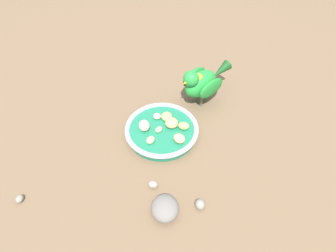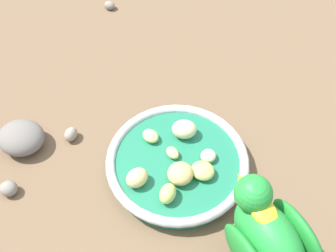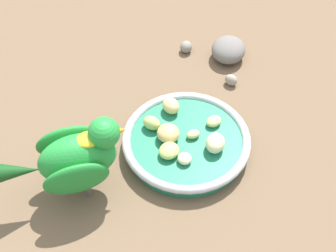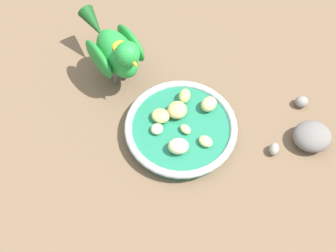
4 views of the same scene
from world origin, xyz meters
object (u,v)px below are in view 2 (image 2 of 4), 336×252
object	(u,v)px
apple_piece_1	(151,136)
parrot	(271,240)
pebble_1	(71,134)
apple_piece_3	(173,152)
rock_large	(21,138)
feeding_bowl	(177,164)
apple_piece_0	(178,173)
apple_piece_6	(203,171)
apple_piece_4	(168,194)
pebble_2	(110,5)
apple_piece_7	(184,129)
apple_piece_2	(208,156)
pebble_0	(9,189)
apple_piece_5	(137,178)

from	to	relation	value
apple_piece_1	parrot	world-z (taller)	parrot
pebble_1	apple_piece_3	bearing A→B (deg)	-84.34
pebble_1	rock_large	bearing A→B (deg)	122.25
feeding_bowl	apple_piece_0	size ratio (longest dim) A/B	5.63
apple_piece_6	apple_piece_4	bearing A→B (deg)	149.25
apple_piece_3	apple_piece_6	world-z (taller)	apple_piece_6
apple_piece_6	pebble_2	xyz separation A→B (m)	(0.33, 0.32, -0.03)
apple_piece_7	pebble_2	bearing A→B (deg)	44.88
apple_piece_2	apple_piece_3	bearing A→B (deg)	103.09
parrot	apple_piece_1	bearing A→B (deg)	10.25
apple_piece_0	pebble_2	world-z (taller)	apple_piece_0
apple_piece_2	pebble_2	xyz separation A→B (m)	(0.30, 0.32, -0.02)
apple_piece_1	apple_piece_4	size ratio (longest dim) A/B	0.88
apple_piece_7	pebble_0	world-z (taller)	apple_piece_7
apple_piece_2	pebble_0	bearing A→B (deg)	120.26
apple_piece_0	apple_piece_1	bearing A→B (deg)	52.08
apple_piece_2	apple_piece_7	bearing A→B (deg)	60.01
apple_piece_2	pebble_0	distance (m)	0.31
apple_piece_1	pebble_1	bearing A→B (deg)	103.48
apple_piece_4	apple_piece_5	distance (m)	0.05
feeding_bowl	apple_piece_5	distance (m)	0.07
apple_piece_0	pebble_0	distance (m)	0.26
apple_piece_2	pebble_2	size ratio (longest dim) A/B	1.09
apple_piece_0	rock_large	size ratio (longest dim) A/B	0.53
pebble_0	apple_piece_7	bearing A→B (deg)	-49.38
pebble_0	pebble_2	size ratio (longest dim) A/B	1.20
apple_piece_3	parrot	bearing A→B (deg)	-122.64
feeding_bowl	pebble_2	distance (m)	0.42
apple_piece_3	pebble_2	distance (m)	0.41
pebble_1	pebble_2	xyz separation A→B (m)	(0.33, 0.09, -0.00)
apple_piece_6	feeding_bowl	bearing A→B (deg)	79.59
apple_piece_7	pebble_2	distance (m)	0.38
apple_piece_1	apple_piece_3	distance (m)	0.05
apple_piece_6	pebble_0	world-z (taller)	apple_piece_6
apple_piece_3	pebble_1	world-z (taller)	apple_piece_3
pebble_1	parrot	bearing A→B (deg)	-105.14
apple_piece_1	rock_large	size ratio (longest dim) A/B	0.38
apple_piece_6	apple_piece_5	bearing A→B (deg)	120.26
apple_piece_7	rock_large	bearing A→B (deg)	112.48
feeding_bowl	apple_piece_1	world-z (taller)	apple_piece_1
apple_piece_2	pebble_2	bearing A→B (deg)	46.90
apple_piece_3	apple_piece_0	bearing A→B (deg)	-149.87
pebble_1	pebble_2	size ratio (longest dim) A/B	1.15
apple_piece_1	rock_large	distance (m)	0.21
apple_piece_0	apple_piece_3	bearing A→B (deg)	30.13
apple_piece_0	apple_piece_3	distance (m)	0.04
apple_piece_5	apple_piece_6	distance (m)	0.10
feeding_bowl	apple_piece_7	xyz separation A→B (m)	(0.05, 0.01, 0.02)
apple_piece_5	parrot	world-z (taller)	parrot
apple_piece_1	pebble_0	xyz separation A→B (m)	(-0.16, 0.17, -0.02)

